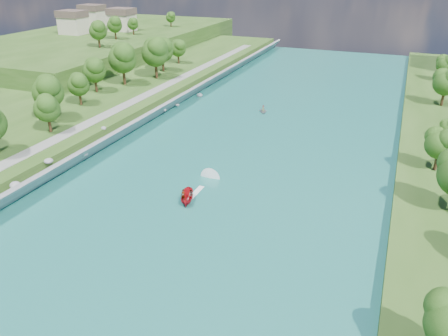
% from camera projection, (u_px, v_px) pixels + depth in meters
% --- Properties ---
extents(ground, '(260.00, 260.00, 0.00)m').
position_uv_depth(ground, '(184.00, 220.00, 62.82)').
color(ground, '#2D5119').
rests_on(ground, ground).
extents(river_water, '(55.00, 240.00, 0.10)m').
position_uv_depth(river_water, '(234.00, 166.00, 79.53)').
color(river_water, '#1B695B').
rests_on(river_water, ground).
extents(berm_west, '(45.00, 240.00, 3.50)m').
position_uv_depth(berm_west, '(22.00, 122.00, 95.79)').
color(berm_west, '#2D5119').
rests_on(berm_west, ground).
extents(ridge_west, '(60.00, 120.00, 9.00)m').
position_uv_depth(ridge_west, '(104.00, 45.00, 168.38)').
color(ridge_west, '#2D5119').
rests_on(ridge_west, ground).
extents(riprap_bank, '(4.63, 236.00, 4.45)m').
position_uv_depth(riprap_bank, '(111.00, 138.00, 86.85)').
color(riprap_bank, slate).
rests_on(riprap_bank, ground).
extents(riverside_path, '(3.00, 200.00, 0.10)m').
position_uv_depth(riverside_path, '(86.00, 125.00, 89.07)').
color(riverside_path, gray).
rests_on(riverside_path, berm_west).
extents(ridge_houses, '(29.50, 29.50, 8.40)m').
position_uv_depth(ridge_houses, '(96.00, 19.00, 170.88)').
color(ridge_houses, beige).
rests_on(ridge_houses, ridge_west).
extents(trees_ridge, '(19.08, 56.14, 9.72)m').
position_uv_depth(trees_ridge, '(122.00, 25.00, 154.21)').
color(trees_ridge, '#214512').
rests_on(trees_ridge, ridge_west).
extents(motorboat, '(3.60, 19.21, 2.24)m').
position_uv_depth(motorboat, '(190.00, 194.00, 68.21)').
color(motorboat, '#AE0D16').
rests_on(motorboat, river_water).
extents(raft, '(3.27, 3.76, 1.72)m').
position_uv_depth(raft, '(263.00, 111.00, 107.22)').
color(raft, gray).
rests_on(raft, river_water).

